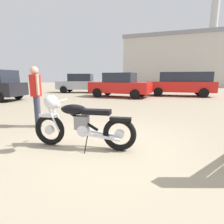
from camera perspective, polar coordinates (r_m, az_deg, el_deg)
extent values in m
plane|color=gray|center=(3.75, -3.10, -10.52)|extent=(80.00, 80.00, 0.00)
torus|color=black|center=(3.90, -19.10, -5.33)|extent=(0.64, 0.14, 0.64)
cylinder|color=silver|center=(3.90, -19.10, -5.33)|extent=(0.18, 0.09, 0.18)
torus|color=black|center=(3.41, 2.36, -7.03)|extent=(0.64, 0.14, 0.64)
cylinder|color=silver|center=(3.41, 2.36, -7.03)|extent=(0.18, 0.09, 0.18)
cube|color=silver|center=(3.83, -19.38, -1.01)|extent=(0.36, 0.14, 0.06)
cube|color=black|center=(3.33, 2.74, -2.30)|extent=(0.40, 0.15, 0.07)
cylinder|color=silver|center=(3.71, -18.28, -1.59)|extent=(0.29, 0.05, 0.58)
cylinder|color=silver|center=(3.83, -17.18, -1.12)|extent=(0.29, 0.05, 0.58)
sphere|color=silver|center=(3.71, -17.32, 2.29)|extent=(0.17, 0.17, 0.17)
cylinder|color=silver|center=(3.66, -16.28, 3.35)|extent=(0.05, 0.62, 0.03)
sphere|color=silver|center=(3.40, -18.65, 2.99)|extent=(0.25, 0.25, 0.25)
cylinder|color=black|center=(3.55, -10.20, -2.16)|extent=(0.76, 0.09, 0.47)
ellipsoid|color=black|center=(3.56, -12.04, 0.79)|extent=(0.53, 0.24, 0.20)
cube|color=black|center=(3.40, -4.91, 0.03)|extent=(0.55, 0.22, 0.09)
cube|color=slate|center=(3.55, -9.51, -3.27)|extent=(0.27, 0.19, 0.26)
cylinder|color=silver|center=(3.57, -8.83, -5.64)|extent=(0.23, 0.21, 0.22)
cylinder|color=silver|center=(3.39, -3.31, -7.84)|extent=(0.70, 0.09, 0.14)
cylinder|color=silver|center=(3.58, -2.48, -6.84)|extent=(0.70, 0.09, 0.14)
cylinder|color=black|center=(3.45, -8.15, -9.73)|extent=(0.03, 0.24, 0.33)
cylinder|color=#383D51|center=(5.36, -22.23, 0.00)|extent=(0.12, 0.12, 0.86)
cylinder|color=#383D51|center=(5.53, -22.79, 0.27)|extent=(0.12, 0.12, 0.86)
cylinder|color=red|center=(5.37, -23.08, 7.71)|extent=(0.30, 0.30, 0.58)
cylinder|color=tan|center=(5.18, -22.49, 7.99)|extent=(0.08, 0.08, 0.55)
cylinder|color=tan|center=(5.55, -23.67, 8.04)|extent=(0.08, 0.08, 0.55)
sphere|color=tan|center=(5.36, -23.40, 11.97)|extent=(0.22, 0.22, 0.22)
cylinder|color=black|center=(12.53, -4.72, 6.05)|extent=(0.65, 0.30, 0.62)
cylinder|color=black|center=(14.06, -1.36, 6.61)|extent=(0.65, 0.30, 0.62)
cylinder|color=black|center=(11.49, 7.25, 5.55)|extent=(0.65, 0.30, 0.62)
cylinder|color=black|center=(13.14, 9.42, 6.16)|extent=(0.65, 0.30, 0.62)
cube|color=red|center=(12.71, 2.53, 7.77)|extent=(4.43, 2.41, 0.72)
cube|color=#232833|center=(12.69, 2.56, 10.84)|extent=(2.24, 1.88, 0.64)
cylinder|color=black|center=(12.87, -27.53, 4.93)|extent=(0.61, 0.23, 0.60)
cylinder|color=black|center=(17.34, -4.64, 7.40)|extent=(0.64, 0.30, 0.62)
cylinder|color=black|center=(15.65, -5.65, 7.00)|extent=(0.64, 0.30, 0.62)
cylinder|color=black|center=(17.97, -13.23, 7.27)|extent=(0.64, 0.30, 0.62)
cylinder|color=black|center=(16.35, -15.07, 6.85)|extent=(0.64, 0.30, 0.62)
cube|color=#ADB2BC|center=(16.75, -9.74, 8.39)|extent=(4.42, 2.38, 0.72)
cube|color=#232833|center=(16.74, -9.82, 10.71)|extent=(2.23, 1.86, 0.64)
cylinder|color=black|center=(13.49, 14.41, 6.13)|extent=(0.64, 0.22, 0.64)
cylinder|color=black|center=(15.24, 14.53, 6.64)|extent=(0.64, 0.22, 0.64)
cylinder|color=black|center=(13.78, 27.03, 5.38)|extent=(0.64, 0.22, 0.64)
cylinder|color=black|center=(15.50, 25.74, 5.98)|extent=(0.64, 0.22, 0.64)
cube|color=red|center=(14.40, 20.57, 7.54)|extent=(4.74, 1.86, 0.74)
cube|color=#232833|center=(14.42, 21.97, 10.28)|extent=(3.53, 1.67, 0.68)
cube|color=beige|center=(31.83, 20.88, 14.19)|extent=(17.43, 9.80, 7.11)
cube|color=gray|center=(32.32, 21.37, 20.92)|extent=(17.76, 10.13, 0.50)
cylinder|color=beige|center=(33.56, 29.86, 26.60)|extent=(1.10, 1.10, 8.14)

